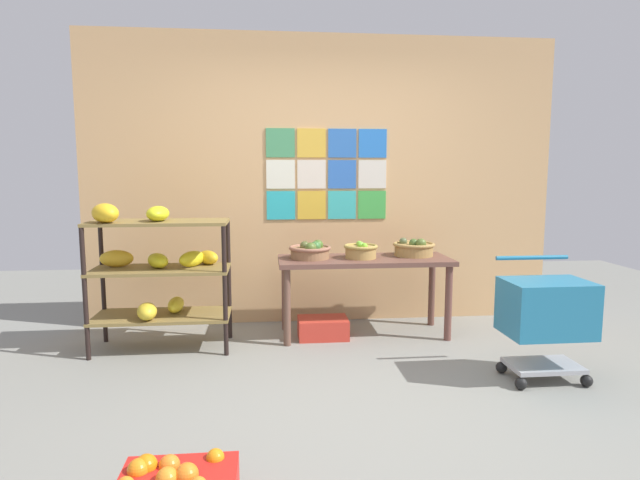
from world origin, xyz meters
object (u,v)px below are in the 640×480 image
object	(u,v)px
fruit_basket_centre	(361,250)
shopping_cart	(546,312)
fruit_basket_back_right	(414,248)
produce_crate_under_table	(323,328)
banana_shelf_unit	(157,264)
fruit_basket_left	(311,251)
display_table	(364,269)

from	to	relation	value
fruit_basket_centre	shopping_cart	size ratio (longest dim) A/B	0.35
fruit_basket_centre	fruit_basket_back_right	bearing A→B (deg)	10.29
produce_crate_under_table	banana_shelf_unit	bearing A→B (deg)	-173.72
produce_crate_under_table	shopping_cart	world-z (taller)	shopping_cart
fruit_basket_back_right	fruit_basket_centre	bearing A→B (deg)	-169.71
fruit_basket_centre	fruit_basket_left	distance (m)	0.43
fruit_basket_centre	shopping_cart	bearing A→B (deg)	-46.11
banana_shelf_unit	fruit_basket_left	xyz separation A→B (m)	(1.23, 0.22, 0.05)
banana_shelf_unit	produce_crate_under_table	distance (m)	1.47
display_table	produce_crate_under_table	xyz separation A→B (m)	(-0.36, -0.05, -0.50)
fruit_basket_centre	fruit_basket_left	world-z (taller)	fruit_basket_left
fruit_basket_back_right	produce_crate_under_table	world-z (taller)	fruit_basket_back_right
banana_shelf_unit	display_table	xyz separation A→B (m)	(1.70, 0.20, -0.11)
fruit_basket_centre	produce_crate_under_table	distance (m)	0.74
display_table	banana_shelf_unit	bearing A→B (deg)	-173.39
banana_shelf_unit	fruit_basket_left	size ratio (longest dim) A/B	3.28
fruit_basket_back_right	produce_crate_under_table	distance (m)	1.06
display_table	fruit_basket_centre	xyz separation A→B (m)	(-0.03, -0.01, 0.16)
fruit_basket_back_right	shopping_cart	bearing A→B (deg)	-64.28
fruit_basket_centre	produce_crate_under_table	world-z (taller)	fruit_basket_centre
fruit_basket_centre	produce_crate_under_table	xyz separation A→B (m)	(-0.33, -0.04, -0.66)
display_table	fruit_basket_centre	bearing A→B (deg)	-163.65
fruit_basket_centre	fruit_basket_back_right	distance (m)	0.50
banana_shelf_unit	produce_crate_under_table	bearing A→B (deg)	6.28
fruit_basket_left	shopping_cart	bearing A→B (deg)	-37.26
fruit_basket_centre	shopping_cart	distance (m)	1.56
fruit_basket_back_right	shopping_cart	world-z (taller)	fruit_basket_back_right
banana_shelf_unit	fruit_basket_centre	distance (m)	1.67
display_table	shopping_cart	distance (m)	1.53
fruit_basket_left	produce_crate_under_table	world-z (taller)	fruit_basket_left
produce_crate_under_table	fruit_basket_left	bearing A→B (deg)	145.33
produce_crate_under_table	shopping_cart	bearing A→B (deg)	-37.43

